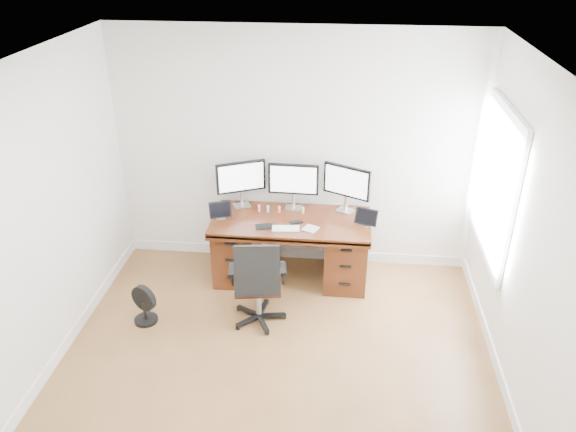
# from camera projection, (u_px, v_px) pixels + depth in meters

# --- Properties ---
(ground) EXTENTS (4.50, 4.50, 0.00)m
(ground) POSITION_uv_depth(u_px,v_px,m) (270.00, 396.00, 4.80)
(ground) COLOR brown
(ground) RESTS_ON ground
(back_wall) EXTENTS (4.00, 0.10, 2.70)m
(back_wall) POSITION_uv_depth(u_px,v_px,m) (295.00, 152.00, 6.14)
(back_wall) COLOR white
(back_wall) RESTS_ON ground
(right_wall) EXTENTS (0.10, 4.50, 2.70)m
(right_wall) POSITION_uv_depth(u_px,v_px,m) (541.00, 269.00, 4.07)
(right_wall) COLOR white
(right_wall) RESTS_ON ground
(desk) EXTENTS (1.70, 0.80, 0.75)m
(desk) POSITION_uv_depth(u_px,v_px,m) (291.00, 246.00, 6.22)
(desk) COLOR #421D0D
(desk) RESTS_ON ground
(office_chair) EXTENTS (0.59, 0.59, 0.97)m
(office_chair) POSITION_uv_depth(u_px,v_px,m) (258.00, 296.00, 5.52)
(office_chair) COLOR black
(office_chair) RESTS_ON ground
(floor_fan) EXTENTS (0.28, 0.24, 0.41)m
(floor_fan) POSITION_uv_depth(u_px,v_px,m) (144.00, 305.00, 5.60)
(floor_fan) COLOR black
(floor_fan) RESTS_ON ground
(monitor_left) EXTENTS (0.52, 0.26, 0.53)m
(monitor_left) POSITION_uv_depth(u_px,v_px,m) (241.00, 178.00, 6.16)
(monitor_left) COLOR silver
(monitor_left) RESTS_ON desk
(monitor_center) EXTENTS (0.55, 0.14, 0.53)m
(monitor_center) POSITION_uv_depth(u_px,v_px,m) (293.00, 181.00, 6.11)
(monitor_center) COLOR silver
(monitor_center) RESTS_ON desk
(monitor_right) EXTENTS (0.51, 0.28, 0.53)m
(monitor_right) POSITION_uv_depth(u_px,v_px,m) (347.00, 183.00, 6.05)
(monitor_right) COLOR silver
(monitor_right) RESTS_ON desk
(tablet_left) EXTENTS (0.25, 0.15, 0.19)m
(tablet_left) POSITION_uv_depth(u_px,v_px,m) (220.00, 211.00, 6.01)
(tablet_left) COLOR silver
(tablet_left) RESTS_ON desk
(tablet_right) EXTENTS (0.25, 0.15, 0.19)m
(tablet_right) POSITION_uv_depth(u_px,v_px,m) (366.00, 218.00, 5.87)
(tablet_right) COLOR silver
(tablet_right) RESTS_ON desk
(keyboard) EXTENTS (0.30, 0.15, 0.01)m
(keyboard) POSITION_uv_depth(u_px,v_px,m) (286.00, 229.00, 5.84)
(keyboard) COLOR white
(keyboard) RESTS_ON desk
(trackpad) EXTENTS (0.19, 0.19, 0.01)m
(trackpad) POSITION_uv_depth(u_px,v_px,m) (311.00, 229.00, 5.84)
(trackpad) COLOR silver
(trackpad) RESTS_ON desk
(drawing_tablet) EXTENTS (0.23, 0.17, 0.01)m
(drawing_tablet) POSITION_uv_depth(u_px,v_px,m) (265.00, 226.00, 5.88)
(drawing_tablet) COLOR black
(drawing_tablet) RESTS_ON desk
(phone) EXTENTS (0.16, 0.12, 0.01)m
(phone) POSITION_uv_depth(u_px,v_px,m) (296.00, 222.00, 5.97)
(phone) COLOR black
(phone) RESTS_ON desk
(figurine_pink) EXTENTS (0.03, 0.03, 0.08)m
(figurine_pink) POSITION_uv_depth(u_px,v_px,m) (259.00, 208.00, 6.17)
(figurine_pink) COLOR pink
(figurine_pink) RESTS_ON desk
(figurine_blue) EXTENTS (0.03, 0.03, 0.08)m
(figurine_blue) POSITION_uv_depth(u_px,v_px,m) (268.00, 208.00, 6.16)
(figurine_blue) COLOR #65A9DB
(figurine_blue) RESTS_ON desk
(figurine_orange) EXTENTS (0.03, 0.03, 0.08)m
(figurine_orange) POSITION_uv_depth(u_px,v_px,m) (279.00, 209.00, 6.15)
(figurine_orange) COLOR #F3653C
(figurine_orange) RESTS_ON desk
(figurine_yellow) EXTENTS (0.03, 0.03, 0.08)m
(figurine_yellow) POSITION_uv_depth(u_px,v_px,m) (303.00, 210.00, 6.13)
(figurine_yellow) COLOR #DDDE6D
(figurine_yellow) RESTS_ON desk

